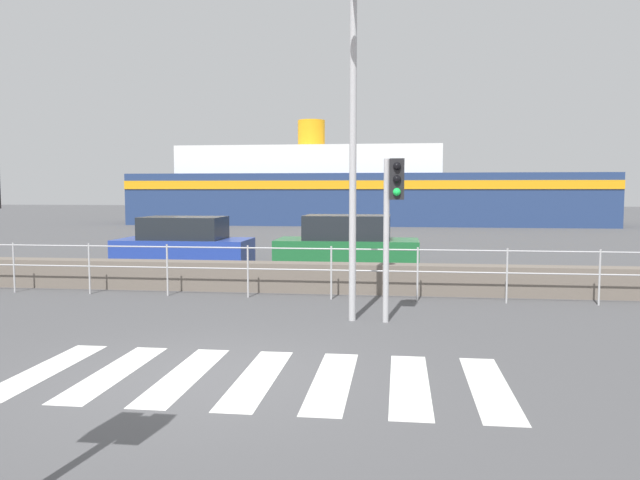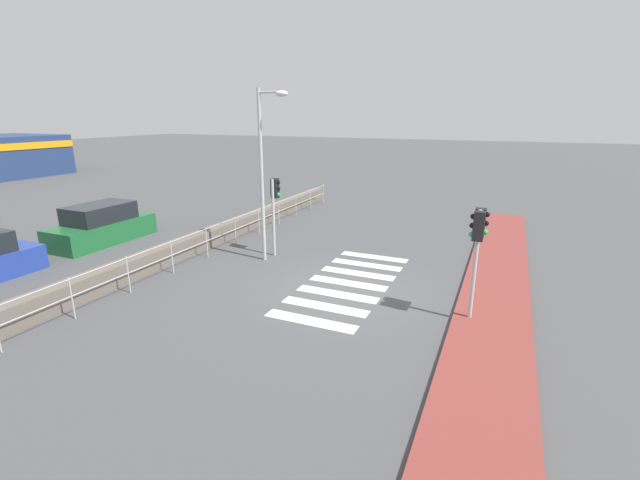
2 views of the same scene
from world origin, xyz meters
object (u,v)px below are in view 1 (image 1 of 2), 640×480
traffic_light_far (393,203)px  streetlamp (352,109)px  parked_car_blue (184,245)px  ferry_boat (354,191)px  parked_car_green (347,246)px

traffic_light_far → streetlamp: (-0.68, -0.12, 1.54)m
streetlamp → parked_car_blue: bearing=127.1°
streetlamp → ferry_boat: size_ratio=0.19×
streetlamp → parked_car_blue: (-5.50, 7.28, -2.95)m
ferry_boat → parked_car_green: bearing=-86.4°
parked_car_green → parked_car_blue: bearing=-180.0°
traffic_light_far → parked_car_green: (-1.35, 7.15, -1.38)m
traffic_light_far → streetlamp: size_ratio=0.48×
traffic_light_far → ferry_boat: bearing=95.3°
streetlamp → parked_car_blue: 9.59m
parked_car_blue → parked_car_green: 4.83m
parked_car_green → streetlamp: bearing=-84.7°
ferry_boat → parked_car_blue: 24.17m
parked_car_blue → traffic_light_far: bearing=-49.2°
ferry_boat → parked_car_green: ferry_boat is taller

